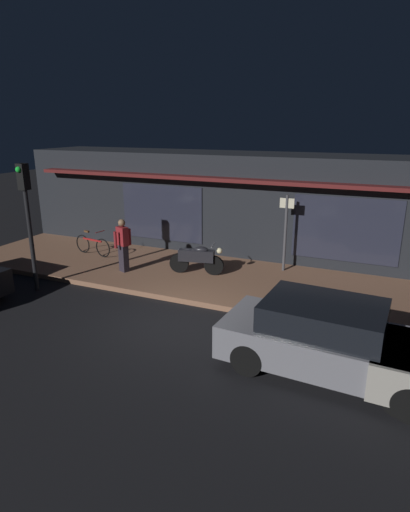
% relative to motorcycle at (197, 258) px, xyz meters
% --- Properties ---
extents(ground_plane, '(60.00, 60.00, 0.00)m').
position_rel_motorcycle_xyz_m(ground_plane, '(0.87, -2.99, -0.65)').
color(ground_plane, black).
extents(sidewalk_slab, '(18.00, 4.00, 0.15)m').
position_rel_motorcycle_xyz_m(sidewalk_slab, '(0.87, 0.01, -0.57)').
color(sidewalk_slab, '#8C6047').
rests_on(sidewalk_slab, ground_plane).
extents(storefront_building, '(18.00, 3.30, 3.60)m').
position_rel_motorcycle_xyz_m(storefront_building, '(0.87, 3.40, 1.16)').
color(storefront_building, black).
rests_on(storefront_building, ground_plane).
extents(motorcycle, '(1.69, 0.62, 0.97)m').
position_rel_motorcycle_xyz_m(motorcycle, '(0.00, 0.00, 0.00)').
color(motorcycle, black).
rests_on(motorcycle, sidewalk_slab).
extents(bicycle_parked, '(1.64, 0.43, 0.91)m').
position_rel_motorcycle_xyz_m(bicycle_parked, '(-4.21, 0.32, -0.14)').
color(bicycle_parked, black).
rests_on(bicycle_parked, sidewalk_slab).
extents(person_photographer, '(0.44, 0.60, 1.67)m').
position_rel_motorcycle_xyz_m(person_photographer, '(-2.21, -0.72, 0.38)').
color(person_photographer, '#28232D').
rests_on(person_photographer, sidewalk_slab).
extents(sign_post, '(0.44, 0.09, 2.40)m').
position_rel_motorcycle_xyz_m(sign_post, '(2.37, 1.37, 0.86)').
color(sign_post, '#47474C').
rests_on(sign_post, sidewalk_slab).
extents(traffic_light_pole, '(0.24, 0.33, 3.60)m').
position_rel_motorcycle_xyz_m(traffic_light_pole, '(-3.83, -2.78, 1.83)').
color(traffic_light_pole, black).
rests_on(traffic_light_pole, ground_plane).
extents(parked_car_far, '(4.20, 2.01, 1.42)m').
position_rel_motorcycle_xyz_m(parked_car_far, '(4.43, -3.77, 0.06)').
color(parked_car_far, black).
rests_on(parked_car_far, ground_plane).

